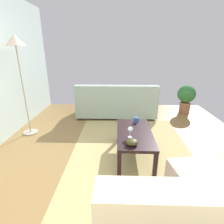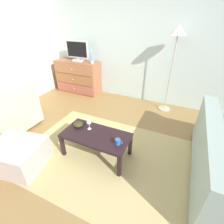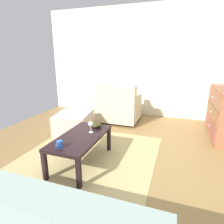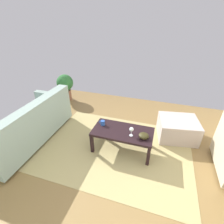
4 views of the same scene
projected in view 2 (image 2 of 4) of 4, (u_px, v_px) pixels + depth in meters
The scene contains 13 objects.
ground_plane at pixel (99, 145), 2.86m from camera, with size 5.50×4.70×0.05m, color olive.
wall_accent_rear at pixel (139, 48), 3.85m from camera, with size 5.50×0.12×2.55m, color #B1C6C1.
area_rug at pixel (104, 155), 2.62m from camera, with size 2.60×1.90×0.01m, color tan.
dresser at pixel (78, 77), 4.61m from camera, with size 1.23×0.49×0.88m.
tv at pixel (77, 51), 4.25m from camera, with size 0.64×0.18×0.51m.
lava_lamp at pixel (92, 58), 4.10m from camera, with size 0.09×0.09×0.33m.
coffee_table at pixel (96, 137), 2.46m from camera, with size 1.01×0.51×0.41m.
wine_glass at pixel (89, 123), 2.49m from camera, with size 0.07×0.07×0.16m.
mug at pixel (118, 142), 2.23m from camera, with size 0.11×0.08×0.08m.
bowl_decorative at pixel (78, 124), 2.60m from camera, with size 0.16×0.16×0.07m, color #322D14.
armchair at pixel (10, 113), 3.08m from camera, with size 0.80×0.87×0.86m.
ottoman at pixel (18, 155), 2.36m from camera, with size 0.70×0.60×0.39m, color #B7A6A0.
standing_lamp at pixel (177, 39), 3.13m from camera, with size 0.32×0.32×1.79m.
Camera 2 is at (1.11, -1.87, 1.94)m, focal length 26.18 mm.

